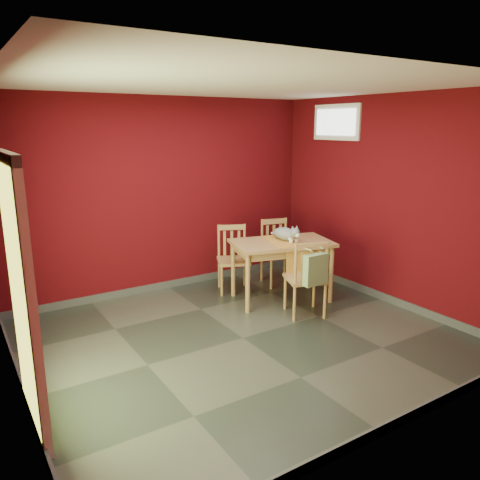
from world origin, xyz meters
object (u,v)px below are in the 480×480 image
dining_table (282,249)px  chair_near (307,277)px  picture_frame (311,262)px  chair_far_left (233,258)px  chair_far_right (277,251)px  cat (285,231)px  tote_bag (316,269)px

dining_table → chair_near: chair_near is taller
picture_frame → chair_far_left: bearing=178.6°
chair_far_left → chair_far_right: size_ratio=0.98×
chair_near → cat: 0.80m
chair_far_right → chair_near: bearing=-110.9°
dining_table → tote_bag: 0.84m
chair_far_right → chair_near: 1.28m
dining_table → tote_bag: size_ratio=3.28×
tote_bag → cat: cat is taller
dining_table → chair_near: 0.66m
chair_far_left → cat: bearing=-55.0°
picture_frame → chair_far_right: bearing=-176.5°
chair_near → cat: bearing=75.7°
dining_table → tote_bag: bearing=-99.5°
dining_table → chair_far_right: bearing=57.4°
chair_far_right → tote_bag: 1.51m
chair_far_left → chair_near: 1.30m
chair_near → tote_bag: size_ratio=2.20×
chair_near → cat: cat is taller
dining_table → chair_far_left: bearing=118.2°
dining_table → chair_near: size_ratio=1.49×
chair_near → tote_bag: bearing=-103.9°
chair_far_left → picture_frame: chair_far_left is taller
chair_far_right → tote_bag: bearing=-109.9°
tote_bag → cat: size_ratio=0.93×
cat → picture_frame: cat is taller
picture_frame → cat: bearing=-149.7°
chair_near → picture_frame: bearing=46.5°
dining_table → chair_far_left: size_ratio=1.55×
chair_far_left → cat: size_ratio=1.97×
chair_far_left → cat: cat is taller
tote_bag → chair_far_right: bearing=70.1°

